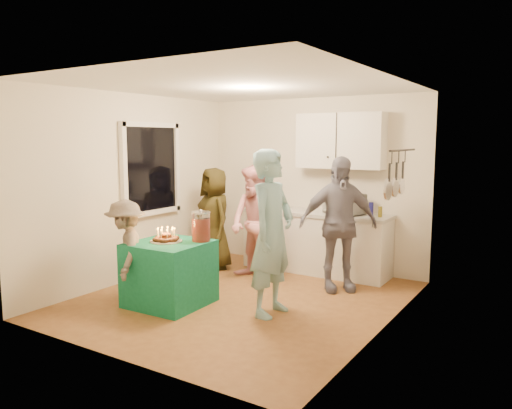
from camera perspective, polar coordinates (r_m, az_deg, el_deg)
The scene contains 19 objects.
floor at distance 6.31m, azimuth -1.73°, elevation -10.77°, with size 4.00×4.00×0.00m, color brown.
ceiling at distance 6.02m, azimuth -1.83°, elevation 13.44°, with size 4.00×4.00×0.00m, color white.
back_wall at distance 7.76m, azimuth 6.53°, elevation 2.43°, with size 3.60×3.60×0.00m, color silver.
left_wall at distance 7.19m, azimuth -13.76°, elevation 1.87°, with size 4.00×4.00×0.00m, color silver.
right_wall at distance 5.24m, azimuth 14.75°, elevation -0.15°, with size 4.00×4.00×0.00m, color silver.
window_night at distance 7.36m, azimuth -11.97°, elevation 4.00°, with size 0.04×1.00×1.20m, color black.
counter at distance 7.53m, azimuth 6.81°, elevation -4.42°, with size 2.20×0.58×0.86m, color white.
countertop at distance 7.45m, azimuth 6.86°, elevation -0.99°, with size 2.24×0.62×0.05m, color beige.
upper_cabinet at distance 7.39m, azimuth 9.62°, elevation 7.17°, with size 1.30×0.30×0.80m, color white.
pot_rack at distance 5.90m, azimuth 16.17°, elevation 3.55°, with size 0.12×1.00×0.60m, color black.
microwave at distance 7.25m, azimuth 10.04°, elevation 0.08°, with size 0.53×0.36×0.29m, color white.
party_table at distance 6.12m, azimuth -9.85°, elevation -7.75°, with size 0.85×0.85×0.76m, color #0F6543.
donut_cake at distance 6.04m, azimuth -10.25°, elevation -3.37°, with size 0.38×0.38×0.18m, color #381C0C, non-canonical shape.
punch_jar at distance 6.00m, azimuth -6.31°, elevation -2.59°, with size 0.22×0.22×0.34m, color red.
man_birthday at distance 5.58m, azimuth 1.83°, elevation -3.26°, with size 0.68×0.45×1.87m, color #82B1BE.
woman_back_left at distance 7.65m, azimuth -4.75°, elevation -1.59°, with size 0.76×0.49×1.55m, color #4C4015.
woman_back_center at distance 6.94m, azimuth -0.09°, elevation -2.19°, with size 0.79×0.61×1.62m, color #D77086.
woman_back_right at distance 6.57m, azimuth 9.37°, elevation -2.21°, with size 1.03×0.43×1.76m, color black.
child_near_left at distance 6.15m, azimuth -14.62°, elevation -5.34°, with size 0.82×0.47×1.27m, color #5C5049.
Camera 1 is at (3.36, -4.96, 1.97)m, focal length 35.00 mm.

